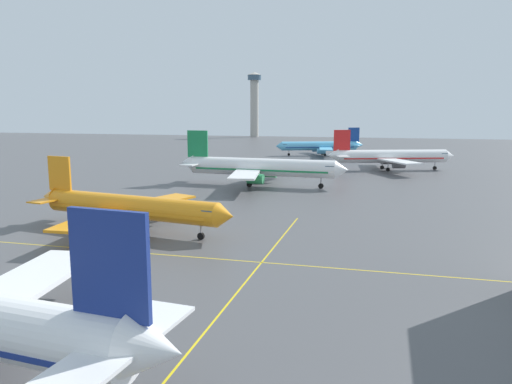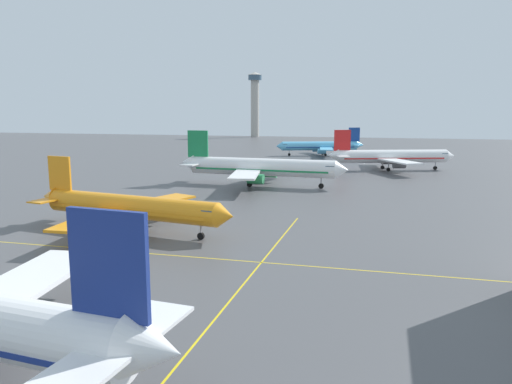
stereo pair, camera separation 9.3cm
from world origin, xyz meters
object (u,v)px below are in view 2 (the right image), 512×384
at_px(airliner_second_row, 129,207).
at_px(airliner_third_row, 260,167).
at_px(control_tower, 255,100).
at_px(airliner_far_left_stand, 391,157).
at_px(airliner_far_right_stand, 321,146).

bearing_deg(airliner_second_row, airliner_third_row, 80.66).
relative_size(airliner_third_row, control_tower, 0.99).
bearing_deg(control_tower, airliner_second_row, -79.50).
distance_m(airliner_far_left_stand, airliner_far_right_stand, 48.40).
xyz_separation_m(airliner_far_right_stand, control_tower, (-56.73, 118.36, 19.61)).
height_order(airliner_second_row, airliner_far_left_stand, airliner_far_left_stand).
distance_m(airliner_second_row, airliner_third_row, 47.05).
bearing_deg(airliner_third_row, airliner_second_row, -99.34).
relative_size(airliner_third_row, airliner_far_right_stand, 1.22).
bearing_deg(airliner_far_right_stand, control_tower, 115.61).
distance_m(airliner_second_row, airliner_far_right_stand, 125.94).
distance_m(airliner_far_right_stand, control_tower, 132.71).
bearing_deg(airliner_far_left_stand, airliner_third_row, -127.75).
bearing_deg(airliner_far_right_stand, airliner_second_row, -95.27).
xyz_separation_m(airliner_third_row, airliner_far_right_stand, (3.93, 78.99, -0.66)).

